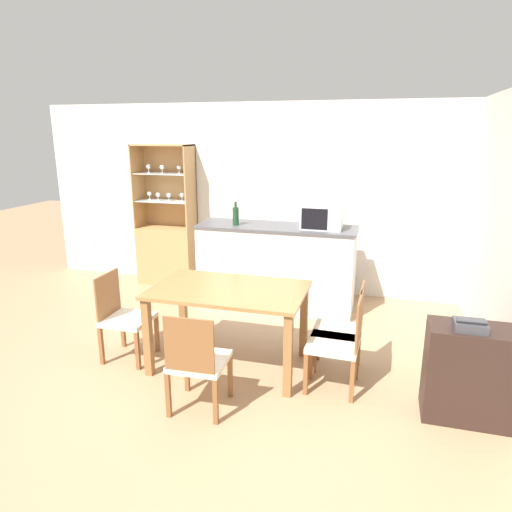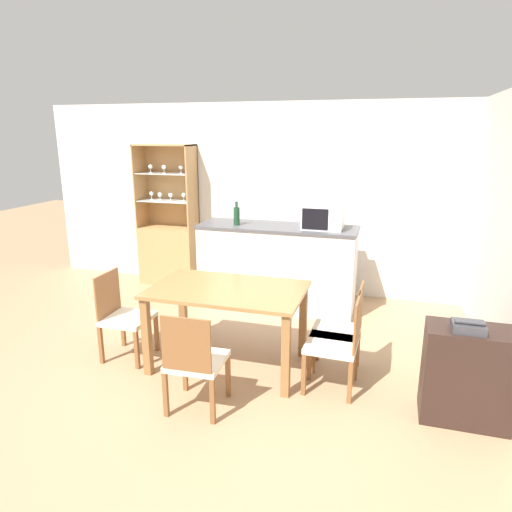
{
  "view_description": "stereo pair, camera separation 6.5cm",
  "coord_description": "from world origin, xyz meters",
  "px_view_note": "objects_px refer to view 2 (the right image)",
  "views": [
    {
      "loc": [
        1.51,
        -3.45,
        2.16
      ],
      "look_at": [
        0.23,
        1.1,
        0.87
      ],
      "focal_mm": 32.0,
      "sensor_mm": 36.0,
      "label": 1
    },
    {
      "loc": [
        1.57,
        -3.43,
        2.16
      ],
      "look_at": [
        0.23,
        1.1,
        0.87
      ],
      "focal_mm": 32.0,
      "sensor_mm": 36.0,
      "label": 2
    }
  ],
  "objects_px": {
    "dining_chair_side_left_near": "(124,316)",
    "telephone": "(468,327)",
    "display_cabinet": "(169,244)",
    "dining_chair_side_right_far": "(341,331)",
    "side_cabinet": "(467,375)",
    "wine_bottle": "(237,216)",
    "dining_table": "(228,300)",
    "dining_chair_head_near": "(195,361)",
    "dining_chair_side_right_near": "(337,343)",
    "microwave": "(323,217)"
  },
  "relations": [
    {
      "from": "dining_table",
      "to": "dining_chair_head_near",
      "type": "distance_m",
      "value": 0.8
    },
    {
      "from": "dining_chair_side_left_near",
      "to": "telephone",
      "type": "xyz_separation_m",
      "value": [
        3.03,
        -0.22,
        0.37
      ]
    },
    {
      "from": "dining_chair_side_right_far",
      "to": "dining_chair_side_right_near",
      "type": "relative_size",
      "value": 1.0
    },
    {
      "from": "side_cabinet",
      "to": "telephone",
      "type": "height_order",
      "value": "telephone"
    },
    {
      "from": "display_cabinet",
      "to": "side_cabinet",
      "type": "xyz_separation_m",
      "value": [
        3.71,
        -2.42,
        -0.2
      ]
    },
    {
      "from": "dining_table",
      "to": "dining_chair_head_near",
      "type": "relative_size",
      "value": 1.65
    },
    {
      "from": "display_cabinet",
      "to": "dining_chair_head_near",
      "type": "height_order",
      "value": "display_cabinet"
    },
    {
      "from": "display_cabinet",
      "to": "telephone",
      "type": "height_order",
      "value": "display_cabinet"
    },
    {
      "from": "side_cabinet",
      "to": "wine_bottle",
      "type": "bearing_deg",
      "value": 143.69
    },
    {
      "from": "display_cabinet",
      "to": "microwave",
      "type": "distance_m",
      "value": 2.44
    },
    {
      "from": "wine_bottle",
      "to": "dining_table",
      "type": "bearing_deg",
      "value": -74.41
    },
    {
      "from": "side_cabinet",
      "to": "microwave",
      "type": "bearing_deg",
      "value": 126.52
    },
    {
      "from": "dining_table",
      "to": "wine_bottle",
      "type": "xyz_separation_m",
      "value": [
        -0.42,
        1.51,
        0.51
      ]
    },
    {
      "from": "dining_chair_side_right_far",
      "to": "telephone",
      "type": "distance_m",
      "value": 1.13
    },
    {
      "from": "dining_chair_head_near",
      "to": "dining_chair_side_right_near",
      "type": "bearing_deg",
      "value": 29.27
    },
    {
      "from": "dining_table",
      "to": "dining_chair_head_near",
      "type": "height_order",
      "value": "dining_chair_head_near"
    },
    {
      "from": "microwave",
      "to": "wine_bottle",
      "type": "relative_size",
      "value": 1.63
    },
    {
      "from": "dining_chair_side_left_near",
      "to": "dining_chair_side_right_far",
      "type": "bearing_deg",
      "value": 96.73
    },
    {
      "from": "dining_chair_side_left_near",
      "to": "microwave",
      "type": "distance_m",
      "value": 2.53
    },
    {
      "from": "dining_table",
      "to": "dining_chair_side_left_near",
      "type": "bearing_deg",
      "value": -172.74
    },
    {
      "from": "wine_bottle",
      "to": "telephone",
      "type": "relative_size",
      "value": 1.27
    },
    {
      "from": "telephone",
      "to": "dining_table",
      "type": "bearing_deg",
      "value": 170.08
    },
    {
      "from": "display_cabinet",
      "to": "wine_bottle",
      "type": "distance_m",
      "value": 1.52
    },
    {
      "from": "dining_chair_side_right_near",
      "to": "side_cabinet",
      "type": "height_order",
      "value": "dining_chair_side_right_near"
    },
    {
      "from": "dining_table",
      "to": "side_cabinet",
      "type": "distance_m",
      "value": 2.08
    },
    {
      "from": "dining_chair_head_near",
      "to": "wine_bottle",
      "type": "bearing_deg",
      "value": 98.24
    },
    {
      "from": "dining_chair_side_left_near",
      "to": "telephone",
      "type": "relative_size",
      "value": 3.75
    },
    {
      "from": "dining_chair_side_right_near",
      "to": "side_cabinet",
      "type": "bearing_deg",
      "value": -97.01
    },
    {
      "from": "dining_chair_side_right_near",
      "to": "display_cabinet",
      "type": "bearing_deg",
      "value": 52.5
    },
    {
      "from": "dining_chair_head_near",
      "to": "telephone",
      "type": "distance_m",
      "value": 2.07
    },
    {
      "from": "display_cabinet",
      "to": "dining_chair_side_left_near",
      "type": "distance_m",
      "value": 2.35
    },
    {
      "from": "dining_chair_head_near",
      "to": "dining_chair_side_left_near",
      "type": "relative_size",
      "value": 1.0
    },
    {
      "from": "dining_chair_head_near",
      "to": "microwave",
      "type": "relative_size",
      "value": 1.81
    },
    {
      "from": "dining_table",
      "to": "telephone",
      "type": "relative_size",
      "value": 6.19
    },
    {
      "from": "dining_chair_side_right_far",
      "to": "telephone",
      "type": "bearing_deg",
      "value": -114.86
    },
    {
      "from": "display_cabinet",
      "to": "microwave",
      "type": "xyz_separation_m",
      "value": [
        2.31,
        -0.51,
        0.62
      ]
    },
    {
      "from": "dining_chair_head_near",
      "to": "dining_chair_side_right_near",
      "type": "height_order",
      "value": "same"
    },
    {
      "from": "microwave",
      "to": "dining_chair_side_right_near",
      "type": "bearing_deg",
      "value": -76.81
    },
    {
      "from": "dining_chair_side_right_near",
      "to": "telephone",
      "type": "height_order",
      "value": "same"
    },
    {
      "from": "dining_table",
      "to": "telephone",
      "type": "xyz_separation_m",
      "value": [
        2.0,
        -0.35,
        0.14
      ]
    },
    {
      "from": "dining_chair_side_right_far",
      "to": "microwave",
      "type": "xyz_separation_m",
      "value": [
        -0.41,
        1.48,
        0.77
      ]
    },
    {
      "from": "dining_table",
      "to": "dining_chair_side_right_near",
      "type": "bearing_deg",
      "value": -7.33
    },
    {
      "from": "dining_table",
      "to": "microwave",
      "type": "distance_m",
      "value": 1.81
    },
    {
      "from": "dining_chair_head_near",
      "to": "wine_bottle",
      "type": "height_order",
      "value": "wine_bottle"
    },
    {
      "from": "dining_table",
      "to": "dining_chair_side_right_far",
      "type": "xyz_separation_m",
      "value": [
        1.04,
        0.13,
        -0.23
      ]
    },
    {
      "from": "dining_chair_head_near",
      "to": "side_cabinet",
      "type": "bearing_deg",
      "value": 10.79
    },
    {
      "from": "display_cabinet",
      "to": "wine_bottle",
      "type": "bearing_deg",
      "value": -25.88
    },
    {
      "from": "dining_chair_side_left_near",
      "to": "dining_chair_side_right_near",
      "type": "relative_size",
      "value": 1.0
    },
    {
      "from": "wine_bottle",
      "to": "side_cabinet",
      "type": "bearing_deg",
      "value": -36.31
    },
    {
      "from": "dining_chair_side_right_far",
      "to": "side_cabinet",
      "type": "distance_m",
      "value": 1.09
    }
  ]
}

